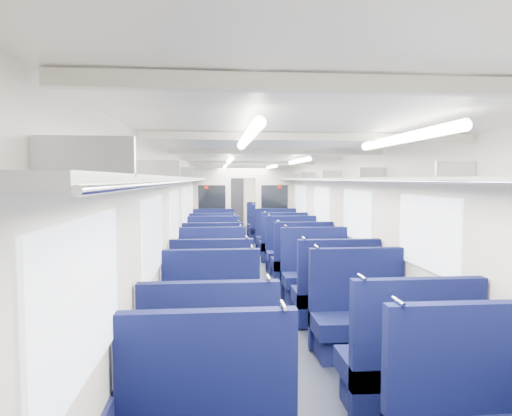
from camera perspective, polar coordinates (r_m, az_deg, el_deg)
name	(u,v)px	position (r m, az deg, el deg)	size (l,w,h in m)	color
floor	(252,270)	(9.82, -0.54, -7.88)	(2.80, 18.00, 0.01)	black
ceiling	(252,161)	(9.63, -0.55, 5.96)	(2.80, 18.00, 0.01)	silver
wall_left	(186,217)	(9.64, -8.87, -1.08)	(0.02, 18.00, 2.35)	beige
dado_left	(187,255)	(9.74, -8.73, -5.92)	(0.03, 17.90, 0.70)	#101336
wall_right	(316,216)	(9.86, 7.59, -0.96)	(0.02, 18.00, 2.35)	beige
dado_right	(315,253)	(9.96, 7.46, -5.69)	(0.03, 17.90, 0.70)	#101336
wall_far	(234,198)	(18.62, -2.78, 1.25)	(2.80, 0.02, 2.35)	beige
luggage_rack_left	(195,179)	(9.60, -7.80, 3.68)	(0.36, 17.40, 0.18)	#B2B5BA
luggage_rack_right	(308,179)	(9.79, 6.56, 3.69)	(0.36, 17.40, 0.18)	#B2B5BA
windows	(254,206)	(9.18, -0.32, 0.26)	(2.78, 15.60, 0.75)	white
ceiling_fittings	(253,164)	(9.36, -0.42, 5.65)	(2.70, 16.06, 0.11)	beige
end_door	(234,202)	(18.57, -2.77, 0.71)	(0.75, 0.06, 2.00)	black
bulkhead	(243,205)	(12.58, -1.62, 0.34)	(2.80, 0.10, 2.35)	beige
seat_4	(210,376)	(3.91, -5.90, -20.45)	(1.09, 0.60, 1.22)	#0D1340
seat_5	(408,370)	(4.20, 18.78, -18.86)	(1.09, 0.60, 1.22)	#0D1340
seat_6	(211,325)	(5.11, -5.71, -14.54)	(1.09, 0.60, 1.22)	#0D1340
seat_7	(360,322)	(5.32, 13.05, -13.88)	(1.09, 0.60, 1.22)	#0D1340
seat_8	(212,297)	(6.22, -5.61, -11.19)	(1.09, 0.60, 1.22)	#0D1340
seat_9	(335,297)	(6.27, 10.02, -11.10)	(1.09, 0.60, 1.22)	#0D1340
seat_10	(213,278)	(7.35, -5.54, -8.85)	(1.09, 0.60, 1.22)	#0D1340
seat_11	(316,278)	(7.38, 7.60, -8.82)	(1.09, 0.60, 1.22)	#0D1340
seat_12	(213,266)	(8.38, -5.49, -7.30)	(1.09, 0.60, 1.22)	#0D1340
seat_13	(302,264)	(8.53, 5.81, -7.10)	(1.09, 0.60, 1.22)	#0D1340
seat_14	(213,255)	(9.50, -5.45, -5.98)	(1.09, 0.60, 1.22)	#0D1340
seat_15	(292,255)	(9.54, 4.61, -5.94)	(1.09, 0.60, 1.22)	#0D1340
seat_16	(213,247)	(10.60, -5.42, -4.97)	(1.09, 0.60, 1.22)	#0D1340
seat_17	(283,246)	(10.76, 3.48, -4.83)	(1.09, 0.60, 1.22)	#0D1340
seat_18	(214,240)	(11.79, -5.40, -4.09)	(1.09, 0.60, 1.22)	#0D1340
seat_19	(277,239)	(11.91, 2.63, -4.00)	(1.09, 0.60, 1.22)	#0D1340
seat_20	(214,231)	(13.73, -5.37, -2.99)	(1.09, 0.60, 1.22)	#0D1340
seat_21	(268,231)	(13.93, 1.49, -2.88)	(1.09, 0.60, 1.22)	#0D1340
seat_22	(214,227)	(15.01, -5.35, -2.41)	(1.09, 0.60, 1.22)	#0D1340
seat_23	(263,226)	(15.15, 0.95, -2.34)	(1.09, 0.60, 1.22)	#0D1340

